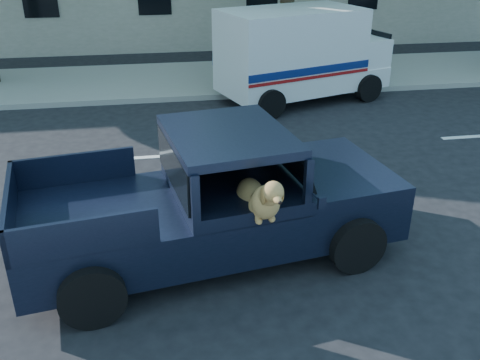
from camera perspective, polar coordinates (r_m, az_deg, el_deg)
The scene contains 5 objects.
ground at distance 8.44m, azimuth -13.22°, elevation -6.95°, with size 120.00×120.00×0.00m, color black.
far_sidewalk at distance 16.92m, azimuth -11.82°, elevation 10.19°, with size 60.00×4.00×0.15m, color gray.
lane_stripes at distance 11.49m, azimuth -2.47°, elevation 2.91°, with size 21.60×0.14×0.01m, color silver, non-canonical shape.
pickup_truck at distance 7.73m, azimuth -3.61°, elevation -3.93°, with size 5.60×3.03×1.91m.
mail_truck at distance 14.93m, azimuth 6.38°, elevation 12.49°, with size 4.91×3.41×2.46m.
Camera 1 is at (0.77, -7.12, 4.47)m, focal length 40.00 mm.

